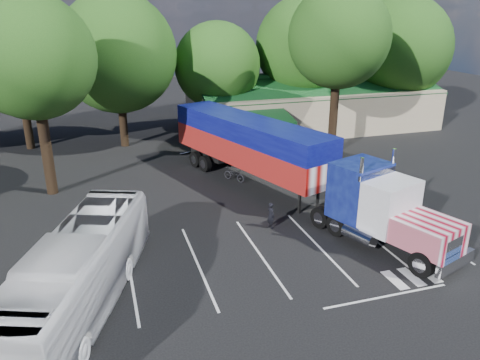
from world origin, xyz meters
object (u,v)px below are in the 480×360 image
object	(u,v)px
tour_bus	(78,273)
silver_sedan	(309,129)
bicycle	(234,174)
woman	(271,215)
semi_truck	(277,156)

from	to	relation	value
tour_bus	silver_sedan	bearing A→B (deg)	67.62
tour_bus	silver_sedan	world-z (taller)	tour_bus
bicycle	tour_bus	distance (m)	16.38
woman	tour_bus	xyz separation A→B (m)	(-10.12, -4.76, 0.89)
semi_truck	bicycle	world-z (taller)	semi_truck
semi_truck	woman	size ratio (longest dim) A/B	14.80
woman	silver_sedan	size ratio (longest dim) A/B	0.33
woman	bicycle	bearing A→B (deg)	-16.59
woman	silver_sedan	xyz separation A→B (m)	(10.40, 17.24, 0.01)
silver_sedan	woman	bearing A→B (deg)	155.61
bicycle	tour_bus	xyz separation A→B (m)	(-10.32, -12.66, 1.18)
silver_sedan	bicycle	bearing A→B (deg)	139.18
bicycle	tour_bus	size ratio (longest dim) A/B	0.15
semi_truck	bicycle	distance (m)	4.53
tour_bus	woman	bearing A→B (deg)	45.80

